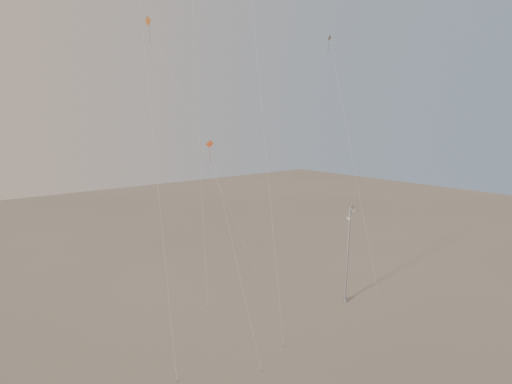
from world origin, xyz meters
TOP-DOWN VIEW (x-y plane):
  - ground at (0.00, 0.00)m, footprint 160.00×160.00m
  - street_lamp at (7.15, 2.94)m, footprint 1.57×0.85m
  - kite_1 at (-2.57, 4.26)m, footprint 0.33×4.81m
  - kite_3 at (-3.26, 8.10)m, footprint 3.50×11.16m
  - kite_4 at (12.85, 9.09)m, footprint 3.66×10.41m
  - kite_5 at (-1.50, 19.05)m, footprint 8.31×7.57m

SIDE VIEW (x-z plane):
  - ground at x=0.00m, z-range 0.00..0.00m
  - street_lamp at x=7.15m, z-range 0.30..9.43m
  - kite_3 at x=-3.26m, z-range 3.64..18.47m
  - kite_4 at x=12.85m, z-range 6.11..31.81m
  - kite_5 at x=-1.50m, z-range 7.59..34.24m
  - kite_1 at x=-2.57m, z-range 6.85..37.10m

